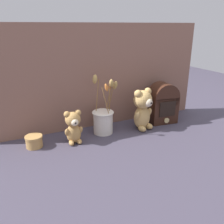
{
  "coord_description": "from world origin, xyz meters",
  "views": [
    {
      "loc": [
        -0.5,
        -1.07,
        0.57
      ],
      "look_at": [
        0.0,
        0.02,
        0.13
      ],
      "focal_mm": 38.0,
      "sensor_mm": 36.0,
      "label": 1
    }
  ],
  "objects_px": {
    "teddy_bear_medium": "(73,126)",
    "vintage_radio": "(163,103)",
    "flower_vase": "(103,119)",
    "decorative_tin_tall": "(34,141)",
    "teddy_bear_large": "(143,108)"
  },
  "relations": [
    {
      "from": "teddy_bear_medium",
      "to": "flower_vase",
      "type": "distance_m",
      "value": 0.19
    },
    {
      "from": "teddy_bear_large",
      "to": "teddy_bear_medium",
      "type": "bearing_deg",
      "value": -178.96
    },
    {
      "from": "teddy_bear_large",
      "to": "decorative_tin_tall",
      "type": "xyz_separation_m",
      "value": [
        -0.6,
        0.03,
        -0.09
      ]
    },
    {
      "from": "decorative_tin_tall",
      "to": "teddy_bear_large",
      "type": "bearing_deg",
      "value": -3.16
    },
    {
      "from": "teddy_bear_medium",
      "to": "vintage_radio",
      "type": "distance_m",
      "value": 0.58
    },
    {
      "from": "teddy_bear_large",
      "to": "teddy_bear_medium",
      "type": "distance_m",
      "value": 0.41
    },
    {
      "from": "teddy_bear_large",
      "to": "flower_vase",
      "type": "distance_m",
      "value": 0.23
    },
    {
      "from": "vintage_radio",
      "to": "teddy_bear_medium",
      "type": "bearing_deg",
      "value": -174.98
    },
    {
      "from": "teddy_bear_medium",
      "to": "flower_vase",
      "type": "xyz_separation_m",
      "value": [
        0.18,
        0.05,
        -0.01
      ]
    },
    {
      "from": "flower_vase",
      "to": "vintage_radio",
      "type": "distance_m",
      "value": 0.4
    },
    {
      "from": "decorative_tin_tall",
      "to": "teddy_bear_medium",
      "type": "bearing_deg",
      "value": -11.95
    },
    {
      "from": "teddy_bear_large",
      "to": "vintage_radio",
      "type": "bearing_deg",
      "value": 14.34
    },
    {
      "from": "teddy_bear_large",
      "to": "decorative_tin_tall",
      "type": "bearing_deg",
      "value": 176.84
    },
    {
      "from": "teddy_bear_large",
      "to": "decorative_tin_tall",
      "type": "height_order",
      "value": "teddy_bear_large"
    },
    {
      "from": "flower_vase",
      "to": "decorative_tin_tall",
      "type": "height_order",
      "value": "flower_vase"
    }
  ]
}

